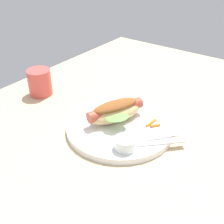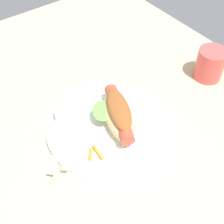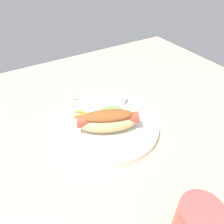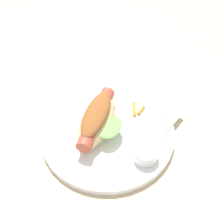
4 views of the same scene
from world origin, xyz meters
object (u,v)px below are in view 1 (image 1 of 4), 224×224
(hot_dog, at_px, (115,111))
(fork, at_px, (149,139))
(sauce_ramekin, at_px, (125,143))
(knife, at_px, (157,143))
(drinking_cup, at_px, (40,82))
(plate, at_px, (120,127))
(carrot_garnish, at_px, (153,124))

(hot_dog, relative_size, fork, 1.27)
(sauce_ramekin, distance_m, knife, 0.08)
(fork, xyz_separation_m, drinking_cup, (-0.02, -0.40, 0.02))
(hot_dog, xyz_separation_m, sauce_ramekin, (0.08, 0.08, -0.01))
(knife, bearing_deg, plate, -51.78)
(fork, relative_size, carrot_garnish, 3.22)
(knife, relative_size, carrot_garnish, 3.52)
(plate, bearing_deg, carrot_garnish, 124.75)
(knife, bearing_deg, drinking_cup, -48.45)
(knife, bearing_deg, hot_dog, -54.30)
(hot_dog, bearing_deg, plate, 90.88)
(sauce_ramekin, xyz_separation_m, carrot_garnish, (-0.12, 0.00, -0.01))
(hot_dog, relative_size, knife, 1.16)
(sauce_ramekin, bearing_deg, drinking_cup, -102.62)
(sauce_ramekin, xyz_separation_m, knife, (-0.06, 0.05, -0.01))
(fork, distance_m, carrot_garnish, 0.06)
(drinking_cup, bearing_deg, hot_dog, 89.31)
(fork, bearing_deg, plate, -59.08)
(plate, relative_size, sauce_ramekin, 5.54)
(sauce_ramekin, bearing_deg, knife, 138.89)
(hot_dog, bearing_deg, carrot_garnish, 136.84)
(plate, distance_m, sauce_ramekin, 0.10)
(carrot_garnish, bearing_deg, drinking_cup, -84.70)
(hot_dog, distance_m, sauce_ramekin, 0.12)
(knife, bearing_deg, sauce_ramekin, 3.88)
(sauce_ramekin, distance_m, carrot_garnish, 0.12)
(sauce_ramekin, bearing_deg, plate, -138.37)
(fork, bearing_deg, hot_dog, -61.92)
(plate, bearing_deg, knife, 83.22)
(knife, xyz_separation_m, drinking_cup, (-0.03, -0.42, 0.02))
(sauce_ramekin, relative_size, drinking_cup, 0.61)
(knife, distance_m, drinking_cup, 0.42)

